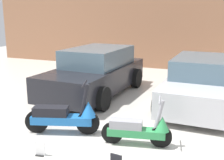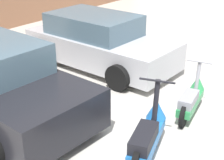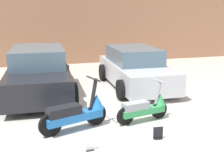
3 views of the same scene
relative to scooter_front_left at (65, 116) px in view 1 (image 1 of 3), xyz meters
The scene contains 7 objects.
ground_plane 1.46m from the scooter_front_left, 29.13° to the right, with size 28.00×28.00×0.00m, color beige.
wall_back 8.08m from the scooter_front_left, 81.14° to the left, with size 19.60×0.12×3.62m, color #9E6B4C.
scooter_front_left is the anchor object (origin of this frame).
scooter_front_right 1.62m from the scooter_front_left, ahead, with size 1.35×0.57×0.95m.
car_rear_left 3.12m from the scooter_front_left, 103.08° to the left, with size 2.19×4.30×1.44m.
car_rear_center 3.91m from the scooter_front_left, 50.90° to the left, with size 1.97×3.95×1.33m.
placard_near_left_scooter 1.04m from the scooter_front_left, 85.89° to the right, with size 0.20×0.14×0.26m.
Camera 1 is at (1.77, -4.12, 2.51)m, focal length 45.00 mm.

